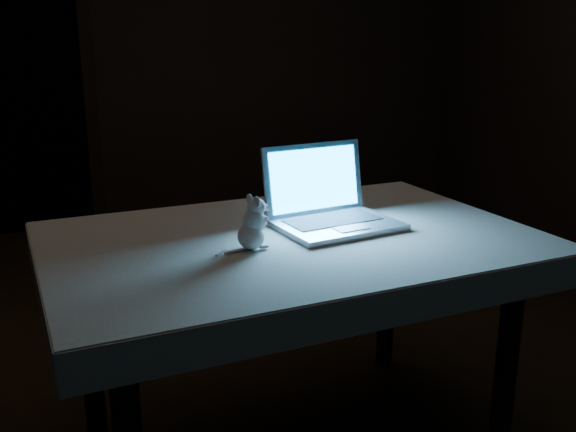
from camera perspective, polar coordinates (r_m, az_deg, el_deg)
name	(u,v)px	position (r m, az deg, el deg)	size (l,w,h in m)	color
floor	(239,373)	(2.91, -4.40, -13.75)	(5.00, 5.00, 0.00)	black
back_wall	(172,53)	(5.02, -10.31, 14.04)	(4.50, 0.04, 2.60)	black
doorway	(18,88)	(5.05, -22.91, 10.41)	(1.06, 0.36, 2.13)	black
table	(291,346)	(2.27, 0.31, -11.48)	(1.47, 0.95, 0.79)	black
tablecloth	(278,258)	(2.06, -0.90, -3.75)	(1.58, 1.05, 0.11)	beige
laptop	(339,190)	(2.16, 4.54, 2.33)	(0.40, 0.35, 0.27)	#A6A6AB
plush_mouse	(251,223)	(1.96, -3.33, -0.62)	(0.12, 0.12, 0.17)	white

